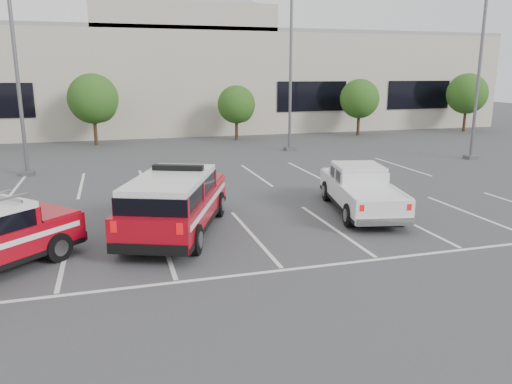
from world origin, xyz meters
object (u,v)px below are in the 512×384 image
tree_right (360,100)px  light_pole_mid (291,68)px  fire_chief_suv (175,207)px  tree_mid_right (237,106)px  tree_far_right (467,95)px  light_pole_right (480,67)px  light_pole_left (16,66)px  white_pickup (360,194)px  convention_building (156,75)px  tree_mid_left (95,100)px

tree_right → light_pole_mid: 10.38m
light_pole_mid → fire_chief_suv: bearing=-121.4°
tree_mid_right → tree_far_right: bearing=0.0°
tree_far_right → light_pole_right: bearing=-127.0°
tree_right → light_pole_right: light_pole_right is taller
light_pole_left → white_pickup: 16.86m
tree_right → light_pole_right: (0.91, -12.05, 2.41)m
tree_far_right → light_pole_left: light_pole_left is taller
tree_far_right → light_pole_left: 34.65m
convention_building → fire_chief_suv: (-2.40, -30.94, -3.87)m
light_pole_mid → light_pole_right: 10.82m
tree_mid_right → white_pickup: 20.55m
tree_mid_left → tree_far_right: 30.00m
tree_mid_right → fire_chief_suv: tree_mid_right is taller
tree_mid_right → tree_right: size_ratio=0.90×
tree_mid_right → light_pole_left: 16.72m
tree_mid_right → tree_right: (10.00, 0.00, 0.27)m
tree_mid_left → tree_mid_right: 10.01m
tree_mid_left → white_pickup: bearing=-65.4°
white_pickup → light_pole_mid: bearing=91.9°
tree_far_right → light_pole_right: (-9.09, -12.05, 2.14)m
light_pole_right → tree_mid_left: bearing=150.1°
light_pole_right → light_pole_left: bearing=175.2°
tree_right → light_pole_left: bearing=-156.5°
tree_far_right → light_pole_mid: light_pole_mid is taller
light_pole_left → fire_chief_suv: 13.23m
convention_building → white_pickup: 30.85m
convention_building → tree_mid_left: convention_building is taller
white_pickup → tree_mid_right: bearing=100.1°
tree_mid_right → fire_chief_suv: (-7.31, -21.12, -1.65)m
convention_building → tree_right: 17.96m
fire_chief_suv → light_pole_right: bearing=48.4°
tree_right → light_pole_mid: (-8.09, -6.05, 2.41)m
convention_building → white_pickup: convention_building is taller
tree_far_right → light_pole_left: bearing=-163.1°
convention_building → tree_right: convention_building is taller
tree_mid_right → tree_far_right: size_ratio=0.82×
tree_right → light_pole_right: size_ratio=0.43×
convention_building → tree_far_right: 26.83m
tree_mid_left → light_pole_left: bearing=-107.1°
tree_mid_left → tree_right: (20.00, -0.00, -0.27)m
light_pole_left → tree_mid_left: bearing=72.9°
tree_mid_left → tree_right: 20.00m
light_pole_left → tree_far_right: bearing=16.9°
tree_mid_left → tree_mid_right: bearing=-0.0°
tree_far_right → light_pole_right: size_ratio=0.47×
tree_mid_left → light_pole_mid: 13.53m
light_pole_left → fire_chief_suv: light_pole_left is taller
convention_building → white_pickup: bearing=-82.0°
light_pole_left → light_pole_right: size_ratio=1.00×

